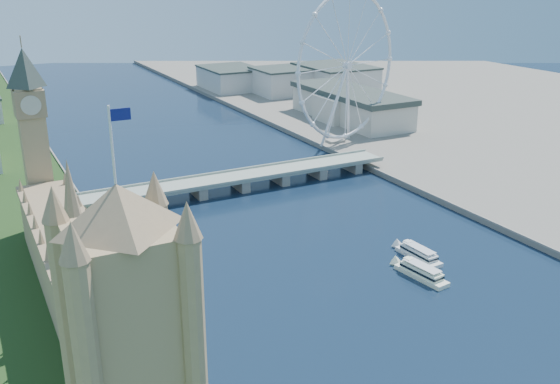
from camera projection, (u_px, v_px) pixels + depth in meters
victoria_tower at (133, 371)px, 140.41m from camera, size 28.16×28.16×112.00m
parliament_range at (82, 288)px, 251.57m from camera, size 24.00×200.00×70.00m
big_ben at (31, 119)px, 325.66m from camera, size 20.02×20.02×110.00m
westminster_bridge at (240, 180)px, 419.95m from camera, size 220.00×22.00×9.50m
london_eye at (347, 66)px, 497.89m from camera, size 113.60×39.12×124.30m
county_hall at (350, 123)px, 607.08m from camera, size 54.00×144.00×35.00m
city_skyline at (172, 95)px, 650.81m from camera, size 505.00×280.00×32.00m
tour_boat_near at (421, 277)px, 300.33m from camera, size 12.36×32.76×7.08m
tour_boat_far at (418, 259)px, 320.10m from camera, size 9.70×31.22×6.82m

